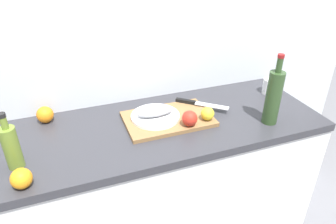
% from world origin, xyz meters
% --- Properties ---
extents(back_wall, '(3.20, 0.05, 2.50)m').
position_xyz_m(back_wall, '(0.00, 0.33, 1.25)').
color(back_wall, silver).
rests_on(back_wall, ground_plane).
extents(kitchen_counter, '(2.00, 0.60, 0.90)m').
position_xyz_m(kitchen_counter, '(0.00, 0.00, 0.45)').
color(kitchen_counter, white).
rests_on(kitchen_counter, ground_plane).
extents(cutting_board, '(0.43, 0.28, 0.02)m').
position_xyz_m(cutting_board, '(0.23, 0.02, 0.91)').
color(cutting_board, olive).
rests_on(cutting_board, kitchen_counter).
extents(white_plate, '(0.24, 0.24, 0.01)m').
position_xyz_m(white_plate, '(0.17, 0.04, 0.93)').
color(white_plate, white).
rests_on(white_plate, cutting_board).
extents(fish_fillet, '(0.18, 0.08, 0.04)m').
position_xyz_m(fish_fillet, '(0.17, 0.04, 0.95)').
color(fish_fillet, gray).
rests_on(fish_fillet, white_plate).
extents(chef_knife, '(0.24, 0.21, 0.02)m').
position_xyz_m(chef_knife, '(0.41, 0.10, 0.93)').
color(chef_knife, silver).
rests_on(chef_knife, cutting_board).
extents(lemon_0, '(0.07, 0.07, 0.07)m').
position_xyz_m(lemon_0, '(0.40, -0.07, 0.95)').
color(lemon_0, yellow).
rests_on(lemon_0, cutting_board).
extents(tomato_0, '(0.08, 0.08, 0.08)m').
position_xyz_m(tomato_0, '(0.30, -0.09, 0.96)').
color(tomato_0, red).
rests_on(tomato_0, cutting_board).
extents(olive_oil_bottle, '(0.06, 0.06, 0.25)m').
position_xyz_m(olive_oil_bottle, '(-0.47, -0.10, 1.00)').
color(olive_oil_bottle, olive).
rests_on(olive_oil_bottle, kitchen_counter).
extents(wine_bottle, '(0.07, 0.07, 0.35)m').
position_xyz_m(wine_bottle, '(0.70, -0.17, 1.04)').
color(wine_bottle, '#2D4723').
rests_on(wine_bottle, kitchen_counter).
extents(coffee_mug_0, '(0.12, 0.08, 0.09)m').
position_xyz_m(coffee_mug_0, '(0.90, 0.11, 0.94)').
color(coffee_mug_0, white).
rests_on(coffee_mug_0, kitchen_counter).
extents(orange_1, '(0.08, 0.08, 0.08)m').
position_xyz_m(orange_1, '(-0.35, 0.22, 0.94)').
color(orange_1, orange).
rests_on(orange_1, kitchen_counter).
extents(orange_2, '(0.08, 0.08, 0.08)m').
position_xyz_m(orange_2, '(-0.44, -0.24, 0.94)').
color(orange_2, orange).
rests_on(orange_2, kitchen_counter).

